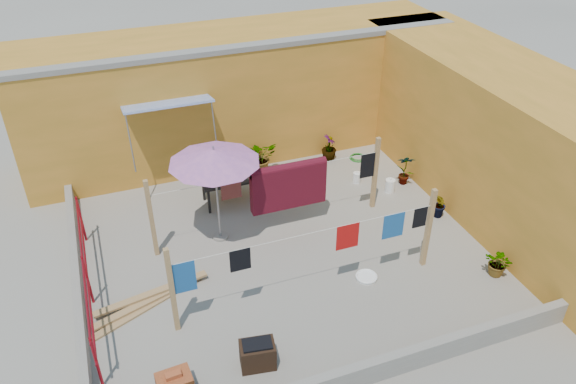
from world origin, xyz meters
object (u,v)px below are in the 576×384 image
object	(u,v)px
outdoor_table	(232,179)
water_jug_a	(357,178)
patio_umbrella	(214,157)
white_basin	(366,277)
water_jug_b	(390,186)
green_hose	(358,157)
plant_back_a	(260,157)
brazier	(258,354)

from	to	relation	value
outdoor_table	water_jug_a	bearing A→B (deg)	-4.93
patio_umbrella	white_basin	world-z (taller)	patio_umbrella
water_jug_b	green_hose	bearing A→B (deg)	89.96
white_basin	water_jug_b	size ratio (longest dim) A/B	1.15
patio_umbrella	green_hose	world-z (taller)	patio_umbrella
water_jug_b	plant_back_a	size ratio (longest dim) A/B	0.44
water_jug_a	white_basin	bearing A→B (deg)	-113.16
water_jug_a	green_hose	size ratio (longest dim) A/B	0.68
outdoor_table	water_jug_b	size ratio (longest dim) A/B	3.78
outdoor_table	white_basin	bearing A→B (deg)	-64.04
green_hose	white_basin	bearing A→B (deg)	-114.39
water_jug_a	plant_back_a	bearing A→B (deg)	147.52
water_jug_a	plant_back_a	size ratio (longest dim) A/B	0.36
white_basin	green_hose	world-z (taller)	white_basin
green_hose	plant_back_a	bearing A→B (deg)	174.39
water_jug_a	plant_back_a	xyz separation A→B (m)	(-2.08, 1.32, 0.30)
patio_umbrella	brazier	bearing A→B (deg)	-94.68
water_jug_b	plant_back_a	xyz separation A→B (m)	(-2.65, 1.98, 0.27)
green_hose	outdoor_table	bearing A→B (deg)	-167.83
outdoor_table	white_basin	size ratio (longest dim) A/B	3.28
white_basin	plant_back_a	xyz separation A→B (m)	(-0.68, 4.59, 0.39)
brazier	white_basin	xyz separation A→B (m)	(2.64, 1.26, -0.21)
plant_back_a	water_jug_b	bearing A→B (deg)	-36.77
outdoor_table	water_jug_b	bearing A→B (deg)	-14.05
patio_umbrella	white_basin	size ratio (longest dim) A/B	5.25
green_hose	plant_back_a	xyz separation A→B (m)	(-2.65, 0.26, 0.40)
water_jug_a	water_jug_b	xyz separation A→B (m)	(0.56, -0.65, 0.03)
green_hose	plant_back_a	size ratio (longest dim) A/B	0.53
outdoor_table	brazier	distance (m)	4.90
brazier	plant_back_a	distance (m)	6.18
patio_umbrella	plant_back_a	bearing A→B (deg)	54.18
water_jug_a	water_jug_b	distance (m)	0.86
water_jug_a	green_hose	world-z (taller)	water_jug_a
brazier	green_hose	xyz separation A→B (m)	(4.61, 5.60, -0.22)
water_jug_a	green_hose	bearing A→B (deg)	61.99
outdoor_table	water_jug_a	size ratio (longest dim) A/B	4.60
green_hose	plant_back_a	distance (m)	2.69
patio_umbrella	water_jug_b	world-z (taller)	patio_umbrella
water_jug_b	green_hose	xyz separation A→B (m)	(0.00, 1.72, -0.14)
white_basin	patio_umbrella	bearing A→B (deg)	135.95
brazier	plant_back_a	bearing A→B (deg)	71.49
outdoor_table	white_basin	world-z (taller)	outdoor_table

